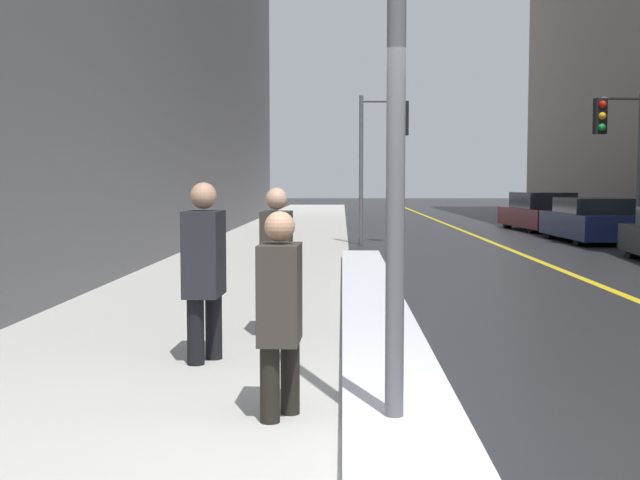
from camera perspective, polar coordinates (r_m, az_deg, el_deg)
ground_plane at (r=4.81m, az=3.59°, el=-16.11°), size 160.00×160.00×0.00m
sidewalk_slab at (r=19.67m, az=-3.78°, el=-0.73°), size 4.00×80.00×0.01m
road_centre_stripe at (r=20.02m, az=13.58°, el=-0.76°), size 0.16×80.00×0.00m
snow_bank_curb at (r=10.63m, az=3.76°, el=-4.45°), size 0.80×14.26×0.16m
traffic_light_near at (r=21.54m, az=4.73°, el=7.30°), size 1.31×0.32×3.96m
traffic_light_far at (r=21.90m, az=20.30°, el=6.97°), size 1.30×0.45×3.94m
pedestrian_trailing at (r=5.59m, az=-2.87°, el=-4.62°), size 0.29×0.48×1.47m
pedestrian_with_shoulder_bag at (r=7.42m, az=-8.22°, el=-1.67°), size 0.33×0.75×1.66m
pedestrian_in_glasses at (r=8.57m, az=-3.10°, el=-1.05°), size 0.32×0.53×1.61m
parked_car_navy at (r=23.67m, az=18.85°, el=1.29°), size 1.95×4.37×1.23m
parked_car_maroon at (r=28.84m, az=15.43°, el=1.88°), size 2.09×4.88×1.32m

